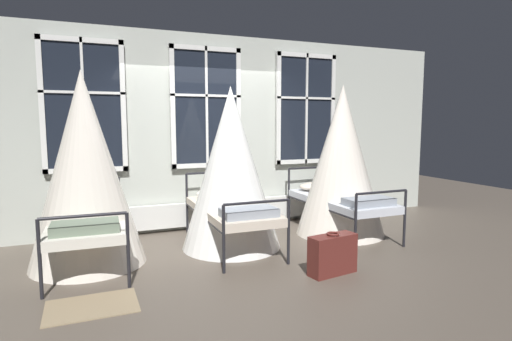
{
  "coord_description": "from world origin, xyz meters",
  "views": [
    {
      "loc": [
        -1.72,
        -5.07,
        1.67
      ],
      "look_at": [
        0.4,
        0.12,
        1.02
      ],
      "focal_mm": 28.96,
      "sensor_mm": 36.0,
      "label": 1
    }
  ],
  "objects_px": {
    "cot_third": "(341,162)",
    "suitcase_dark": "(333,254)",
    "cot_second": "(231,170)",
    "cot_first": "(85,172)"
  },
  "relations": [
    {
      "from": "cot_second",
      "to": "cot_third",
      "type": "height_order",
      "value": "cot_third"
    },
    {
      "from": "cot_first",
      "to": "cot_second",
      "type": "bearing_deg",
      "value": -88.37
    },
    {
      "from": "cot_first",
      "to": "cot_third",
      "type": "height_order",
      "value": "cot_first"
    },
    {
      "from": "cot_third",
      "to": "cot_second",
      "type": "bearing_deg",
      "value": 89.99
    },
    {
      "from": "suitcase_dark",
      "to": "cot_first",
      "type": "bearing_deg",
      "value": 141.68
    },
    {
      "from": "cot_third",
      "to": "suitcase_dark",
      "type": "relative_size",
      "value": 3.8
    },
    {
      "from": "cot_third",
      "to": "cot_first",
      "type": "bearing_deg",
      "value": 89.68
    },
    {
      "from": "cot_second",
      "to": "cot_third",
      "type": "bearing_deg",
      "value": -89.15
    },
    {
      "from": "cot_first",
      "to": "cot_third",
      "type": "distance_m",
      "value": 3.53
    },
    {
      "from": "cot_second",
      "to": "cot_first",
      "type": "bearing_deg",
      "value": 90.24
    }
  ]
}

